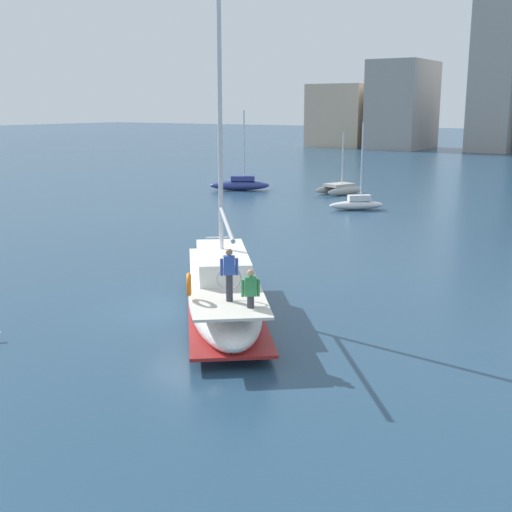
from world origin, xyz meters
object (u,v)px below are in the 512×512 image
(main_sailboat, at_px, (224,292))
(moored_sloop_near, at_px, (339,188))
(moored_cutter_left, at_px, (240,184))
(moored_catamaran, at_px, (357,203))

(main_sailboat, bearing_deg, moored_sloop_near, 109.19)
(moored_sloop_near, distance_m, moored_cutter_left, 8.55)
(moored_sloop_near, xyz_separation_m, moored_catamaran, (4.76, -7.05, -0.02))
(main_sailboat, height_order, moored_catamaran, main_sailboat)
(moored_sloop_near, relative_size, moored_catamaran, 0.83)
(moored_catamaran, bearing_deg, moored_sloop_near, 124.05)
(moored_catamaran, relative_size, moored_cutter_left, 0.89)
(main_sailboat, xyz_separation_m, moored_catamaran, (-6.26, 24.63, -0.45))
(main_sailboat, relative_size, moored_sloop_near, 2.43)
(moored_sloop_near, distance_m, moored_catamaran, 8.51)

